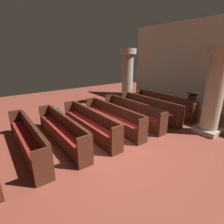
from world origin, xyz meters
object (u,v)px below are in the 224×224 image
pew_row_5 (62,129)px  lectern (191,105)px  pew_row_3 (112,116)px  hymn_book (56,109)px  pew_row_2 (132,111)px  pew_row_6 (27,138)px  pew_row_0 (163,104)px  pillar_far_side (127,76)px  pillar_aisle_side (215,90)px  pew_row_1 (149,107)px  pew_row_4 (89,122)px

pew_row_5 → lectern: size_ratio=3.11×
pew_row_3 → lectern: size_ratio=3.11×
hymn_book → pew_row_3: bearing=64.2°
pew_row_2 → pew_row_5: 3.11m
pew_row_6 → pew_row_0: bearing=90.0°
hymn_book → pillar_far_side: bearing=107.8°
pew_row_0 → lectern: (0.92, 0.96, -0.03)m
pillar_far_side → pillar_aisle_side: bearing=-3.2°
pew_row_1 → pew_row_5: size_ratio=1.00×
pew_row_2 → pew_row_3: 1.04m
pew_row_1 → pew_row_5: bearing=-90.0°
pew_row_2 → pew_row_6: (0.00, -4.15, 0.00)m
pew_row_1 → pillar_aisle_side: size_ratio=1.08×
pew_row_3 → lectern: lectern is taller
pew_row_3 → hymn_book: (-0.91, -1.88, 0.43)m
hymn_book → pillar_aisle_side: bearing=52.9°
pew_row_4 → hymn_book: 1.31m
pew_row_3 → hymn_book: size_ratio=17.72×
pew_row_4 → lectern: size_ratio=3.11×
pillar_far_side → pew_row_5: bearing=-63.8°
pew_row_3 → pew_row_6: size_ratio=1.00×
pew_row_4 → pew_row_5: (0.00, -1.04, 0.00)m
pew_row_3 → pew_row_5: same height
pew_row_0 → pillar_aisle_side: pillar_aisle_side is taller
pew_row_0 → pew_row_6: size_ratio=1.00×
pew_row_6 → hymn_book: hymn_book is taller
lectern → pew_row_6: bearing=-97.3°
pew_row_0 → pillar_aisle_side: size_ratio=1.08×
pillar_far_side → lectern: (3.36, 1.19, -1.17)m
pew_row_6 → pillar_aisle_side: 6.34m
pew_row_6 → lectern: size_ratio=3.11×
pew_row_4 → pillar_far_side: bearing=121.9°
pew_row_2 → hymn_book: 3.09m
pew_row_4 → pew_row_5: size_ratio=1.00×
pew_row_1 → pew_row_6: same height
pew_row_4 → pew_row_6: 2.08m
pillar_far_side → pew_row_1: bearing=-18.3°
pew_row_5 → pew_row_6: size_ratio=1.00×
pew_row_4 → pillar_aisle_side: bearing=55.7°
lectern → pew_row_4: bearing=-100.3°
hymn_book → pew_row_2: bearing=72.7°
pew_row_1 → pillar_aisle_side: (2.48, 0.53, 1.14)m
pew_row_1 → pew_row_2: bearing=-90.0°
pew_row_5 → pew_row_4: bearing=90.0°
pew_row_2 → pew_row_3: (0.00, -1.04, 0.00)m
pew_row_1 → pillar_far_side: 2.81m
pew_row_3 → lectern: bearing=77.2°
pillar_far_side → pew_row_4: bearing=-58.1°
hymn_book → pew_row_6: bearing=-53.6°
pew_row_0 → pillar_aisle_side: 2.78m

